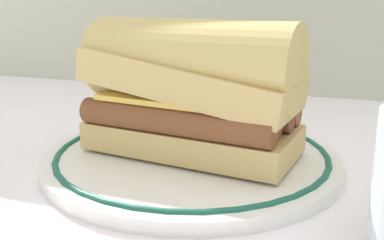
{
  "coord_description": "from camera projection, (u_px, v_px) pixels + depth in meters",
  "views": [
    {
      "loc": [
        0.14,
        -0.37,
        0.16
      ],
      "look_at": [
        0.01,
        0.03,
        0.04
      ],
      "focal_mm": 42.53,
      "sensor_mm": 36.0,
      "label": 1
    }
  ],
  "objects": [
    {
      "name": "salt_shaker",
      "position": [
        219.0,
        85.0,
        0.63
      ],
      "size": [
        0.03,
        0.03,
        0.08
      ],
      "color": "white",
      "rests_on": "ground_plane"
    },
    {
      "name": "plate",
      "position": [
        192.0,
        157.0,
        0.45
      ],
      "size": [
        0.29,
        0.29,
        0.01
      ],
      "color": "white",
      "rests_on": "ground_plane"
    },
    {
      "name": "sausage_sandwich",
      "position": [
        192.0,
        88.0,
        0.43
      ],
      "size": [
        0.21,
        0.13,
        0.13
      ],
      "rotation": [
        0.0,
        0.0,
        -0.14
      ],
      "color": "tan",
      "rests_on": "plate"
    },
    {
      "name": "ground_plane",
      "position": [
        177.0,
        173.0,
        0.42
      ],
      "size": [
        1.5,
        1.5,
        0.0
      ],
      "primitive_type": "plane",
      "color": "white"
    }
  ]
}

